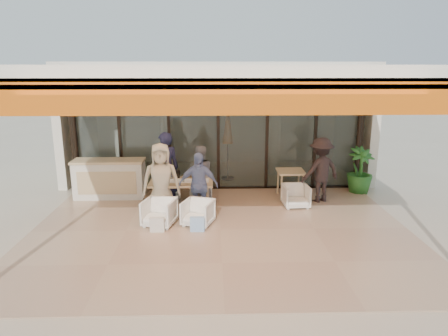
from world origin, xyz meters
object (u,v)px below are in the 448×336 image
object	(u,v)px
chair_near_right	(198,212)
potted_palm	(360,170)
host_counter	(110,179)
chair_far_right	(200,187)
chair_far_left	(169,187)
standing_woman	(320,170)
diner_navy	(166,169)
side_chair	(296,195)
diner_periwinkle	(198,185)
diner_grey	(200,175)
dining_table	(181,183)
side_table	(291,174)
chair_near_left	(159,211)
diner_cream	(161,181)

from	to	relation	value
chair_near_right	potted_palm	world-z (taller)	potted_palm
host_counter	chair_far_right	distance (m)	2.40
chair_far_left	chair_far_right	world-z (taller)	chair_far_left
chair_far_left	standing_woman	world-z (taller)	standing_woman
diner_navy	side_chair	xyz separation A→B (m)	(3.22, -0.29, -0.61)
diner_periwinkle	potted_palm	size ratio (longest dim) A/B	1.20
chair_far_right	diner_grey	xyz separation A→B (m)	(-0.00, -0.50, 0.46)
chair_far_left	chair_far_right	size ratio (longest dim) A/B	1.03
chair_far_left	dining_table	bearing A→B (deg)	106.91
dining_table	side_table	distance (m)	2.95
dining_table	diner_grey	size ratio (longest dim) A/B	0.99
host_counter	potted_palm	distance (m)	6.76
chair_far_right	diner_periwinkle	bearing A→B (deg)	85.65
chair_near_right	side_table	xyz separation A→B (m)	(2.38, 1.86, 0.32)
chair_near_right	chair_near_left	bearing A→B (deg)	-160.38
chair_far_right	chair_near_right	bearing A→B (deg)	85.65
chair_near_right	diner_navy	world-z (taller)	diner_navy
chair_near_right	potted_palm	size ratio (longest dim) A/B	0.49
diner_periwinkle	diner_cream	bearing A→B (deg)	-176.99
host_counter	diner_grey	size ratio (longest dim) A/B	1.22
chair_far_right	side_table	size ratio (longest dim) A/B	0.80
dining_table	chair_far_right	xyz separation A→B (m)	(0.43, 0.94, -0.39)
chair_near_right	diner_periwinkle	bearing A→B (deg)	109.62
side_table	diner_periwinkle	bearing A→B (deg)	-150.35
chair_near_left	host_counter	bearing A→B (deg)	142.77
host_counter	diner_navy	distance (m)	1.70
diner_cream	chair_far_right	bearing A→B (deg)	52.06
diner_navy	potted_palm	distance (m)	5.28
host_counter	diner_navy	bearing A→B (deg)	-20.07
diner_navy	side_table	xyz separation A→B (m)	(3.22, 0.46, -0.29)
chair_far_left	chair_near_left	distance (m)	1.90
dining_table	chair_far_left	xyz separation A→B (m)	(-0.41, 0.94, -0.38)
chair_far_left	diner_cream	bearing A→B (deg)	83.32
host_counter	diner_periwinkle	size ratio (longest dim) A/B	1.21
host_counter	dining_table	world-z (taller)	host_counter
chair_near_right	side_table	world-z (taller)	side_table
diner_grey	side_chair	distance (m)	2.44
dining_table	chair_far_right	size ratio (longest dim) A/B	2.52
host_counter	diner_navy	size ratio (longest dim) A/B	0.99
diner_periwinkle	potted_palm	world-z (taller)	diner_periwinkle
potted_palm	standing_woman	bearing A→B (deg)	-150.21
chair_near_left	diner_cream	distance (m)	0.73
chair_near_right	diner_grey	bearing A→B (deg)	109.62
chair_near_right	side_chair	xyz separation A→B (m)	(2.38, 1.11, 0.00)
diner_grey	diner_cream	bearing A→B (deg)	31.16
chair_near_right	diner_periwinkle	world-z (taller)	diner_periwinkle
diner_navy	chair_near_right	bearing A→B (deg)	103.17
host_counter	chair_near_left	bearing A→B (deg)	-51.76
chair_near_right	side_chair	world-z (taller)	side_chair
host_counter	diner_cream	size ratio (longest dim) A/B	1.06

